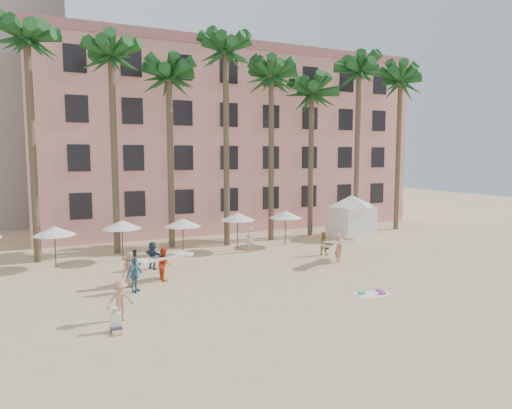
{
  "coord_description": "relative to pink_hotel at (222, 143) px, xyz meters",
  "views": [
    {
      "loc": [
        -9.45,
        -17.41,
        6.77
      ],
      "look_at": [
        1.47,
        6.0,
        4.0
      ],
      "focal_mm": 32.0,
      "sensor_mm": 36.0,
      "label": 1
    }
  ],
  "objects": [
    {
      "name": "ground",
      "position": [
        -7.0,
        -26.0,
        -8.0
      ],
      "size": [
        120.0,
        120.0,
        0.0
      ],
      "primitive_type": "plane",
      "color": "#D1B789",
      "rests_on": "ground"
    },
    {
      "name": "pink_hotel",
      "position": [
        0.0,
        0.0,
        0.0
      ],
      "size": [
        35.0,
        14.0,
        16.0
      ],
      "primitive_type": "cube",
      "color": "pink",
      "rests_on": "ground"
    },
    {
      "name": "palm_row",
      "position": [
        -6.49,
        -11.0,
        4.97
      ],
      "size": [
        44.4,
        5.4,
        16.3
      ],
      "color": "brown",
      "rests_on": "ground"
    },
    {
      "name": "umbrella_row",
      "position": [
        -10.0,
        -13.5,
        -5.67
      ],
      "size": [
        22.5,
        2.7,
        2.73
      ],
      "color": "#332B23",
      "rests_on": "ground"
    },
    {
      "name": "cabana",
      "position": [
        6.65,
        -12.64,
        -5.93
      ],
      "size": [
        4.68,
        4.68,
        3.5
      ],
      "color": "white",
      "rests_on": "ground"
    },
    {
      "name": "beach_towel",
      "position": [
        -2.01,
        -26.11,
        -7.97
      ],
      "size": [
        1.85,
        1.1,
        0.14
      ],
      "color": "white",
      "rests_on": "ground"
    },
    {
      "name": "carrier_yellow",
      "position": [
        0.4,
        -19.75,
        -6.94
      ],
      "size": [
        3.14,
        2.24,
        1.91
      ],
      "color": "tan",
      "rests_on": "ground"
    },
    {
      "name": "carrier_white",
      "position": [
        -10.7,
        -19.2,
        -7.04
      ],
      "size": [
        2.87,
        1.24,
        1.81
      ],
      "color": "red",
      "rests_on": "ground"
    },
    {
      "name": "beachgoers",
      "position": [
        -9.73,
        -19.41,
        -7.14
      ],
      "size": [
        15.58,
        10.76,
        1.85
      ],
      "color": "#B9ADA3",
      "rests_on": "ground"
    },
    {
      "name": "paddle",
      "position": [
        -12.6,
        -21.17,
        -6.59
      ],
      "size": [
        0.18,
        0.04,
        2.23
      ],
      "color": "black",
      "rests_on": "ground"
    },
    {
      "name": "seated_man",
      "position": [
        -14.17,
        -25.73,
        -7.67
      ],
      "size": [
        0.42,
        0.72,
        0.94
      ],
      "color": "#3F3F4C",
      "rests_on": "ground"
    }
  ]
}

